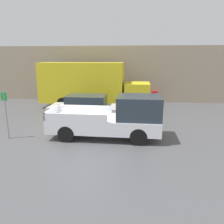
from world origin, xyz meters
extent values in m
plane|color=#4C4C4F|center=(0.00, 0.00, 0.00)|extent=(60.00, 60.00, 0.00)
cube|color=gray|center=(0.00, 9.85, 2.54)|extent=(28.00, 0.15, 5.07)
cube|color=silver|center=(1.17, 0.04, 0.72)|extent=(5.64, 2.01, 0.70)
cube|color=#28333D|center=(2.92, 0.04, 1.63)|extent=(2.14, 1.89, 1.13)
cube|color=silver|center=(-0.10, 0.99, 1.26)|extent=(3.10, 0.10, 0.38)
cube|color=silver|center=(-0.10, -0.91, 1.26)|extent=(3.10, 0.10, 0.38)
cube|color=silver|center=(-1.60, 0.04, 1.26)|extent=(0.10, 2.01, 0.38)
cylinder|color=black|center=(2.92, 0.93, 0.41)|extent=(0.82, 0.26, 0.82)
cylinder|color=black|center=(2.92, -0.84, 0.41)|extent=(0.82, 0.26, 0.82)
cylinder|color=black|center=(-0.58, 0.93, 0.41)|extent=(0.82, 0.26, 0.82)
cylinder|color=black|center=(-0.58, -0.84, 0.41)|extent=(0.82, 0.26, 0.82)
cube|color=silver|center=(-0.68, 3.41, 0.59)|extent=(4.68, 1.92, 0.58)
cube|color=#28333D|center=(-0.54, 3.41, 1.24)|extent=(2.57, 1.69, 0.71)
cylinder|color=black|center=(0.77, 4.27, 0.35)|extent=(0.71, 0.22, 0.71)
cylinder|color=black|center=(0.77, 2.55, 0.35)|extent=(0.71, 0.22, 0.71)
cylinder|color=black|center=(-2.13, 4.27, 0.35)|extent=(0.71, 0.22, 0.71)
cylinder|color=black|center=(-2.13, 2.55, 0.35)|extent=(0.71, 0.22, 0.71)
cube|color=gold|center=(2.82, 7.00, 1.26)|extent=(1.94, 2.26, 1.61)
cube|color=gold|center=(-1.69, 7.00, 2.05)|extent=(6.71, 2.38, 3.19)
cylinder|color=black|center=(2.46, 8.05, 0.47)|extent=(0.95, 0.30, 0.95)
cylinder|color=black|center=(2.46, 5.94, 0.47)|extent=(0.95, 0.30, 0.95)
cylinder|color=black|center=(-3.06, 8.05, 0.47)|extent=(0.95, 0.30, 0.95)
cylinder|color=black|center=(-3.06, 5.94, 0.47)|extent=(0.95, 0.30, 0.95)
cylinder|color=gray|center=(-3.66, -0.74, 1.24)|extent=(0.07, 0.07, 2.47)
cube|color=#198C33|center=(-3.66, -0.76, 2.17)|extent=(0.30, 0.02, 0.40)
cube|color=red|center=(4.43, 9.53, 0.53)|extent=(0.45, 0.40, 1.05)
camera|label=1|loc=(2.79, -10.59, 4.01)|focal=35.00mm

